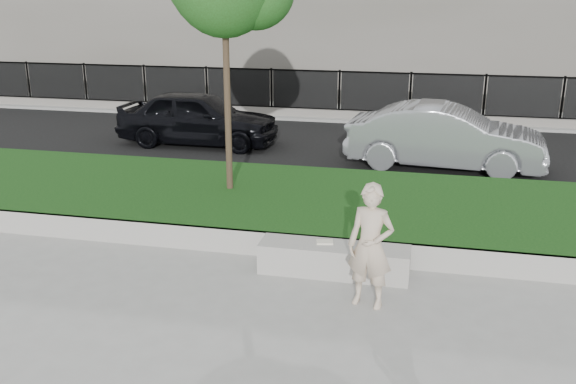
% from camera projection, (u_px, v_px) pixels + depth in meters
% --- Properties ---
extents(ground, '(90.00, 90.00, 0.00)m').
position_uv_depth(ground, '(257.00, 285.00, 9.17)').
color(ground, gray).
rests_on(ground, ground).
extents(grass_bank, '(34.00, 4.00, 0.40)m').
position_uv_depth(grass_bank, '(300.00, 205.00, 11.89)').
color(grass_bank, black).
rests_on(grass_bank, ground).
extents(grass_kerb, '(34.00, 0.08, 0.40)m').
position_uv_depth(grass_kerb, '(275.00, 245.00, 10.07)').
color(grass_kerb, '#9E9B94').
rests_on(grass_kerb, ground).
extents(street, '(34.00, 7.00, 0.04)m').
position_uv_depth(street, '(342.00, 147.00, 17.06)').
color(street, black).
rests_on(street, ground).
extents(far_pavement, '(34.00, 3.00, 0.12)m').
position_uv_depth(far_pavement, '(361.00, 114.00, 21.23)').
color(far_pavement, gray).
rests_on(far_pavement, ground).
extents(iron_fence, '(32.00, 0.30, 1.50)m').
position_uv_depth(iron_fence, '(358.00, 105.00, 20.15)').
color(iron_fence, slate).
rests_on(iron_fence, far_pavement).
extents(stone_bench, '(2.21, 0.55, 0.45)m').
position_uv_depth(stone_bench, '(334.00, 259.00, 9.46)').
color(stone_bench, '#9E9B94').
rests_on(stone_bench, ground).
extents(man, '(0.69, 0.53, 1.68)m').
position_uv_depth(man, '(371.00, 246.00, 8.35)').
color(man, beige).
rests_on(man, ground).
extents(book, '(0.28, 0.23, 0.03)m').
position_uv_depth(book, '(325.00, 242.00, 9.48)').
color(book, '#EFEACF').
rests_on(book, stone_bench).
extents(car_dark, '(4.27, 1.75, 1.45)m').
position_uv_depth(car_dark, '(198.00, 118.00, 17.02)').
color(car_dark, black).
rests_on(car_dark, street).
extents(car_silver, '(4.61, 1.97, 1.48)m').
position_uv_depth(car_silver, '(445.00, 137.00, 14.75)').
color(car_silver, '#989BA0').
rests_on(car_silver, street).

